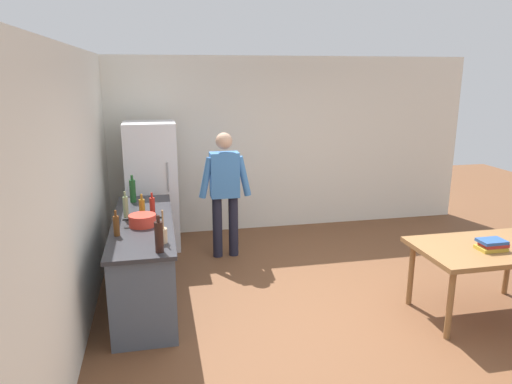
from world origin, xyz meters
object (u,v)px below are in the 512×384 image
(bottle_oil_amber, at_px, (142,209))
(book_stack, at_px, (492,245))
(person, at_px, (225,187))
(utensil_jar, at_px, (162,235))
(bottle_vinegar_tall, at_px, (126,208))
(cooking_pot, at_px, (142,220))
(bottle_sauce_red, at_px, (152,205))
(dining_table, at_px, (485,254))
(bottle_beer_brown, at_px, (116,225))
(bottle_wine_green, at_px, (133,191))
(bottle_wine_dark, at_px, (159,237))
(refrigerator, at_px, (152,186))

(bottle_oil_amber, relative_size, book_stack, 0.99)
(person, xyz_separation_m, utensil_jar, (-0.86, -1.77, 0.00))
(person, xyz_separation_m, bottle_vinegar_tall, (-1.22, -0.98, 0.06))
(person, distance_m, cooking_pot, 1.60)
(bottle_sauce_red, height_order, book_stack, bottle_sauce_red)
(person, bearing_deg, dining_table, -42.41)
(person, bearing_deg, bottle_vinegar_tall, -141.32)
(bottle_oil_amber, bearing_deg, dining_table, -19.10)
(book_stack, bearing_deg, bottle_sauce_red, 155.93)
(bottle_oil_amber, height_order, book_stack, bottle_oil_amber)
(utensil_jar, relative_size, bottle_oil_amber, 1.14)
(bottle_beer_brown, bearing_deg, cooking_pot, 47.78)
(dining_table, relative_size, bottle_sauce_red, 5.83)
(cooking_pot, bearing_deg, utensil_jar, -71.42)
(bottle_vinegar_tall, relative_size, bottle_beer_brown, 1.23)
(person, bearing_deg, bottle_wine_green, -168.69)
(utensil_jar, bearing_deg, book_stack, -8.33)
(dining_table, relative_size, bottle_wine_dark, 4.12)
(bottle_sauce_red, xyz_separation_m, bottle_beer_brown, (-0.34, -0.71, 0.01))
(bottle_wine_green, bearing_deg, bottle_vinegar_tall, -93.31)
(bottle_beer_brown, relative_size, bottle_wine_green, 0.76)
(bottle_sauce_red, bearing_deg, cooking_pot, -102.90)
(bottle_wine_green, xyz_separation_m, book_stack, (3.51, -2.00, -0.24))
(refrigerator, distance_m, bottle_wine_green, 0.83)
(person, height_order, dining_table, person)
(dining_table, height_order, cooking_pot, cooking_pot)
(bottle_sauce_red, distance_m, bottle_wine_green, 0.59)
(bottle_beer_brown, xyz_separation_m, bottle_wine_green, (0.11, 1.24, 0.04))
(bottle_wine_dark, bearing_deg, bottle_beer_brown, 127.67)
(bottle_vinegar_tall, bearing_deg, bottle_oil_amber, 2.13)
(person, relative_size, cooking_pot, 4.25)
(refrigerator, height_order, bottle_wine_dark, refrigerator)
(bottle_beer_brown, xyz_separation_m, book_stack, (3.62, -0.76, -0.20))
(refrigerator, bearing_deg, bottle_vinegar_tall, -99.98)
(bottle_wine_dark, xyz_separation_m, bottle_wine_green, (-0.30, 1.77, 0.00))
(bottle_sauce_red, bearing_deg, utensil_jar, -85.07)
(person, bearing_deg, bottle_beer_brown, -130.96)
(utensil_jar, relative_size, bottle_beer_brown, 1.23)
(refrigerator, bearing_deg, dining_table, -39.29)
(cooking_pot, height_order, utensil_jar, utensil_jar)
(dining_table, xyz_separation_m, bottle_vinegar_tall, (-3.57, 1.17, 0.36))
(dining_table, relative_size, bottle_oil_amber, 5.00)
(person, xyz_separation_m, bottle_oil_amber, (-1.05, -0.97, 0.04))
(bottle_vinegar_tall, relative_size, book_stack, 1.13)
(dining_table, bearing_deg, person, 137.59)
(cooking_pot, distance_m, bottle_beer_brown, 0.36)
(refrigerator, xyz_separation_m, bottle_vinegar_tall, (-0.27, -1.53, 0.14))
(refrigerator, distance_m, book_stack, 4.31)
(bottle_oil_amber, bearing_deg, bottle_wine_green, 99.92)
(cooking_pot, relative_size, book_stack, 1.42)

